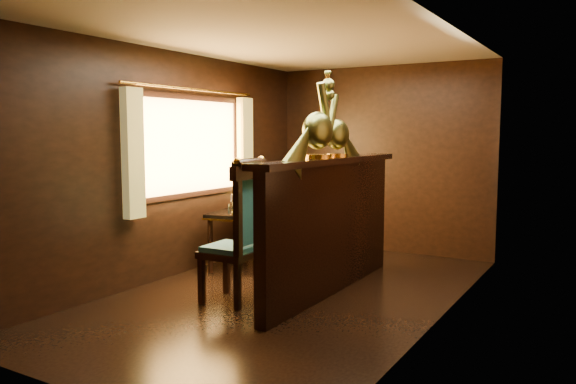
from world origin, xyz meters
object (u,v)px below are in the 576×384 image
object	(u,v)px
chair_left	(243,228)
chair_right	(294,228)
peacock_left	(318,114)
dining_table	(250,215)
peacock_right	(337,121)

from	to	relation	value
chair_left	chair_right	size ratio (longest dim) A/B	1.12
peacock_left	dining_table	bearing A→B (deg)	147.71
chair_right	dining_table	bearing A→B (deg)	148.80
chair_left	peacock_right	bearing A→B (deg)	56.28
dining_table	chair_right	size ratio (longest dim) A/B	1.02
dining_table	chair_left	bearing A→B (deg)	-69.17
dining_table	chair_right	world-z (taller)	chair_right
chair_left	peacock_left	distance (m)	1.27
peacock_right	chair_left	bearing A→B (deg)	-121.89
peacock_left	peacock_right	xyz separation A→B (m)	(0.00, 0.42, -0.06)
peacock_left	chair_left	bearing A→B (deg)	-139.94
peacock_left	peacock_right	bearing A→B (deg)	90.00
chair_left	peacock_right	size ratio (longest dim) A/B	1.92
chair_right	peacock_right	xyz separation A→B (m)	(0.36, 0.24, 1.08)
dining_table	peacock_left	size ratio (longest dim) A/B	1.51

